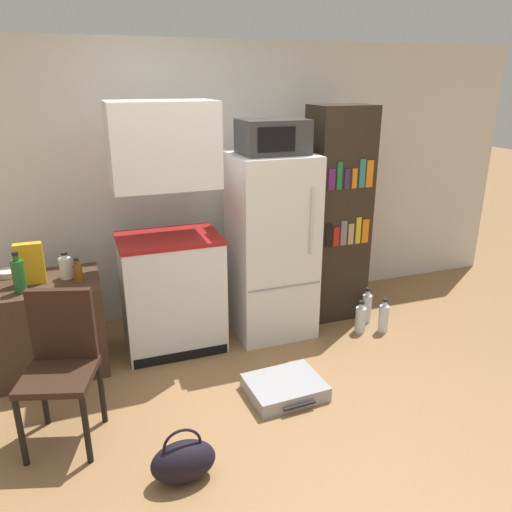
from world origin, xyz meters
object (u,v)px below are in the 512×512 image
at_px(bookshelf, 337,216).
at_px(suitcase_large_flat, 285,388).
at_px(kitchen_hutch, 169,243).
at_px(water_bottle_front, 360,319).
at_px(microwave, 273,137).
at_px(bottle_amber_beer, 78,272).
at_px(cereal_box, 30,263).
at_px(refrigerator, 271,247).
at_px(bottle_milk_white, 66,267).
at_px(handbag, 183,461).
at_px(water_bottle_back, 384,318).
at_px(bowl, 9,273).
at_px(bottle_green_tall, 19,276).
at_px(chair, 61,355).
at_px(water_bottle_middle, 367,307).

xyz_separation_m(bookshelf, suitcase_large_flat, (-0.93, -1.05, -0.90)).
relative_size(kitchen_hutch, water_bottle_front, 6.68).
height_order(kitchen_hutch, microwave, kitchen_hutch).
xyz_separation_m(bottle_amber_beer, cereal_box, (-0.31, 0.08, 0.08)).
distance_m(refrigerator, bottle_milk_white, 1.62).
relative_size(kitchen_hutch, microwave, 3.80).
relative_size(handbag, water_bottle_back, 1.15).
relative_size(microwave, bowl, 3.21).
relative_size(handbag, water_bottle_front, 1.23).
bearing_deg(bottle_green_tall, handbag, -58.20).
bearing_deg(refrigerator, water_bottle_back, -22.95).
bearing_deg(water_bottle_front, bookshelf, 96.69).
relative_size(bottle_milk_white, handbag, 0.55).
bearing_deg(handbag, refrigerator, 53.45).
bearing_deg(water_bottle_back, bookshelf, 115.99).
xyz_separation_m(bottle_green_tall, water_bottle_back, (2.83, -0.23, -0.70)).
distance_m(cereal_box, chair, 0.92).
bearing_deg(bookshelf, bottle_green_tall, -174.15).
xyz_separation_m(chair, handbag, (0.58, -0.63, -0.43)).
bearing_deg(handbag, bottle_green_tall, 121.80).
distance_m(chair, water_bottle_back, 2.66).
relative_size(kitchen_hutch, handbag, 5.43).
relative_size(bottle_milk_white, water_bottle_middle, 0.60).
bearing_deg(bottle_amber_beer, cereal_box, 165.94).
bearing_deg(suitcase_large_flat, water_bottle_middle, 31.58).
relative_size(bottle_green_tall, suitcase_large_flat, 0.55).
bearing_deg(suitcase_large_flat, bottle_green_tall, 151.75).
distance_m(bookshelf, bowl, 2.71).
xyz_separation_m(refrigerator, microwave, (-0.00, -0.00, 0.90)).
height_order(kitchen_hutch, water_bottle_front, kitchen_hutch).
height_order(bowl, suitcase_large_flat, bowl).
bearing_deg(water_bottle_middle, water_bottle_front, -135.47).
xyz_separation_m(water_bottle_middle, water_bottle_back, (0.03, -0.22, -0.01)).
xyz_separation_m(cereal_box, handbag, (0.76, -1.48, -0.73)).
distance_m(microwave, handbag, 2.41).
xyz_separation_m(microwave, bowl, (-2.03, 0.21, -0.95)).
bearing_deg(refrigerator, microwave, -107.24).
height_order(kitchen_hutch, water_bottle_back, kitchen_hutch).
bearing_deg(bookshelf, handbag, -138.01).
distance_m(bowl, cereal_box, 0.30).
bearing_deg(suitcase_large_flat, refrigerator, 71.42).
height_order(bookshelf, water_bottle_front, bookshelf).
height_order(bowl, water_bottle_front, bowl).
bearing_deg(kitchen_hutch, bottle_green_tall, -170.69).
xyz_separation_m(cereal_box, water_bottle_front, (2.57, -0.31, -0.73)).
relative_size(bottle_green_tall, chair, 0.32).
xyz_separation_m(bookshelf, bottle_amber_beer, (-2.21, -0.19, -0.17)).
height_order(bowl, water_bottle_middle, bowl).
bearing_deg(bookshelf, water_bottle_back, -64.01).
bearing_deg(bottle_milk_white, bookshelf, 2.28).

